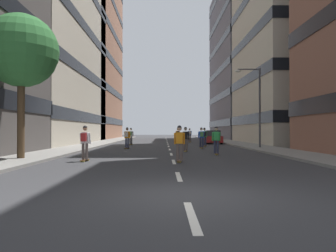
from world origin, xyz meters
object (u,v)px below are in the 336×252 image
skater_3 (186,138)px  skater_7 (216,139)px  skater_1 (201,136)px  skater_5 (190,134)px  streetlamp_right (255,98)px  skater_6 (127,137)px  skater_2 (131,135)px  skater_8 (205,136)px  skater_0 (179,142)px  street_tree_near (21,51)px  skater_4 (178,134)px  skater_9 (85,141)px  parked_car_near (212,138)px

skater_3 → skater_7: 3.51m
skater_1 → skater_5: (0.12, 13.61, 0.00)m
streetlamp_right → skater_3: streetlamp_right is taller
skater_6 → skater_3: bearing=-36.8°
skater_2 → skater_8: size_ratio=1.00×
skater_0 → skater_2: (-4.18, 18.38, 0.03)m
skater_1 → skater_5: same height
streetlamp_right → skater_8: bearing=132.0°
skater_2 → skater_8: 8.09m
skater_5 → skater_6: (-6.34, -14.18, 0.00)m
street_tree_near → skater_4: size_ratio=4.09×
skater_3 → skater_4: same height
skater_4 → skater_0: bearing=-92.4°
skater_6 → skater_7: (6.32, -6.51, -0.03)m
skater_7 → skater_5: bearing=89.9°
skater_1 → skater_6: size_ratio=1.00×
street_tree_near → skater_9: size_ratio=4.09×
skater_0 → skater_6: (-3.78, 11.21, 0.03)m
skater_3 → skater_8: size_ratio=1.00×
skater_9 → streetlamp_right: bearing=42.3°
skater_3 → skater_0: bearing=-96.1°
skater_3 → streetlamp_right: bearing=27.1°
parked_car_near → skater_5: skater_5 is taller
street_tree_near → skater_4: (8.97, 23.82, -4.52)m
parked_car_near → skater_4: (-3.75, 3.35, 0.32)m
skater_0 → skater_8: size_ratio=1.00×
parked_car_near → skater_7: bearing=-97.6°
street_tree_near → skater_6: bearing=68.2°
streetlamp_right → skater_1: 5.41m
skater_6 → skater_9: same height
skater_3 → skater_8: 7.45m
skater_3 → skater_5: bearing=84.4°
skater_0 → skater_1: size_ratio=1.00×
skater_3 → street_tree_near: bearing=-141.5°
street_tree_near → skater_4: street_tree_near is taller
skater_4 → parked_car_near: bearing=-41.8°
parked_car_near → skater_1: skater_1 is taller
streetlamp_right → skater_3: 7.37m
skater_1 → skater_4: size_ratio=1.00×
skater_1 → skater_8: size_ratio=1.00×
streetlamp_right → skater_4: 15.27m
parked_car_near → street_tree_near: (-12.72, -20.47, 4.83)m
parked_car_near → skater_9: bearing=-114.3°
street_tree_near → skater_1: bearing=46.6°
skater_0 → streetlamp_right: bearing=57.9°
parked_car_near → skater_4: size_ratio=2.47×
skater_0 → skater_6: bearing=108.6°
streetlamp_right → skater_5: 15.50m
skater_0 → skater_1: same height
skater_1 → skater_4: same height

